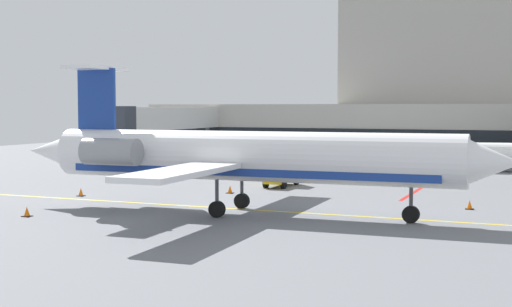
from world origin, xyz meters
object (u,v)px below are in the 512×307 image
object	(u,v)px
fuel_tank	(506,156)
regional_jet	(241,157)
pushback_tractor	(303,159)
baggage_tug	(283,173)

from	to	relation	value
fuel_tank	regional_jet	bearing A→B (deg)	-110.34
regional_jet	fuel_tank	bearing A→B (deg)	69.66
pushback_tractor	regional_jet	bearing A→B (deg)	-77.66
pushback_tractor	fuel_tank	xyz separation A→B (m)	(18.80, 3.40, 0.61)
regional_jet	baggage_tug	bearing A→B (deg)	100.88
pushback_tractor	baggage_tug	bearing A→B (deg)	-76.33
baggage_tug	pushback_tractor	distance (m)	16.01
regional_jet	fuel_tank	size ratio (longest dim) A/B	3.62
pushback_tractor	fuel_tank	size ratio (longest dim) A/B	0.55
regional_jet	fuel_tank	world-z (taller)	regional_jet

